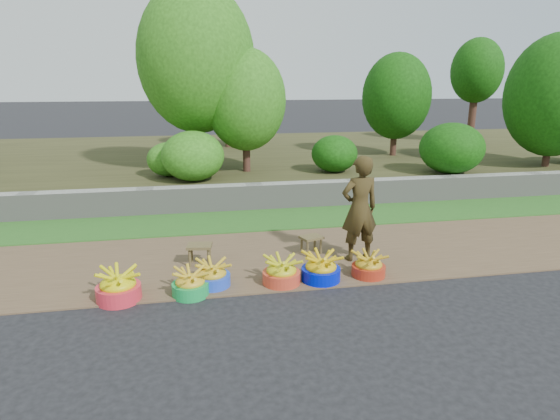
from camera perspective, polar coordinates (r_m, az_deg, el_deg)
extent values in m
plane|color=black|center=(6.19, 1.86, -9.93)|extent=(120.00, 120.00, 0.00)
cube|color=brown|center=(7.31, -0.23, -5.71)|extent=(80.00, 2.50, 0.02)
cube|color=#2C6320|center=(9.18, -2.46, -1.19)|extent=(80.00, 1.50, 0.04)
cube|color=gray|center=(9.93, -3.17, 1.61)|extent=(80.00, 0.35, 0.55)
cube|color=#39391C|center=(14.71, -5.66, 6.04)|extent=(80.00, 10.00, 0.50)
cylinder|color=#3E241B|center=(15.88, -6.42, 9.59)|extent=(0.18, 0.18, 1.07)
ellipsoid|color=#134A0B|center=(15.81, -6.55, 13.69)|extent=(2.00, 2.00, 2.50)
cylinder|color=#3E241B|center=(13.97, 29.87, 6.80)|extent=(0.17, 0.17, 1.06)
ellipsoid|color=#134A0B|center=(13.88, 30.58, 11.93)|extent=(2.44, 2.44, 3.05)
cylinder|color=#3E241B|center=(11.49, -4.12, 7.54)|extent=(0.18, 0.18, 1.14)
ellipsoid|color=#317619|center=(11.38, -4.23, 13.25)|extent=(1.92, 1.92, 2.40)
cylinder|color=#3E241B|center=(11.76, -9.76, 9.21)|extent=(0.24, 0.24, 1.82)
ellipsoid|color=#317619|center=(11.70, -10.16, 17.69)|extent=(2.76, 2.76, 3.45)
cylinder|color=#3E241B|center=(14.37, 13.70, 8.72)|extent=(0.18, 0.18, 1.12)
ellipsoid|color=#134A0B|center=(14.29, 14.01, 13.30)|extent=(1.97, 1.97, 2.46)
cylinder|color=#3E241B|center=(18.16, 22.38, 10.68)|extent=(0.25, 0.25, 1.96)
ellipsoid|color=#134A0B|center=(18.12, 22.89, 15.40)|extent=(1.75, 1.75, 2.19)
ellipsoid|color=#317619|center=(11.19, -13.45, 6.03)|extent=(0.98, 0.98, 0.79)
ellipsoid|color=#134A0B|center=(11.47, 6.65, 6.84)|extent=(1.11, 1.11, 0.89)
ellipsoid|color=#317619|center=(10.53, -10.58, 6.49)|extent=(1.38, 1.38, 1.10)
ellipsoid|color=#134A0B|center=(11.90, 20.20, 7.07)|extent=(1.51, 1.51, 1.20)
cylinder|color=red|center=(6.26, -19.04, -9.53)|extent=(0.55, 0.55, 0.20)
ellipsoid|color=#D2CC0B|center=(6.20, -19.17, -8.24)|extent=(0.48, 0.48, 0.31)
cylinder|color=green|center=(6.17, -10.85, -9.45)|extent=(0.47, 0.47, 0.17)
ellipsoid|color=gold|center=(6.12, -10.91, -8.33)|extent=(0.41, 0.41, 0.27)
cylinder|color=blue|center=(6.36, -8.25, -8.51)|extent=(0.48, 0.48, 0.17)
ellipsoid|color=gold|center=(6.31, -8.30, -7.39)|extent=(0.42, 0.42, 0.28)
cylinder|color=red|center=(6.36, 0.18, -8.28)|extent=(0.51, 0.51, 0.18)
ellipsoid|color=gold|center=(6.31, 0.18, -7.09)|extent=(0.45, 0.45, 0.29)
cylinder|color=#0012D1|center=(6.48, 4.99, -7.84)|extent=(0.53, 0.53, 0.19)
ellipsoid|color=gold|center=(6.42, 5.02, -6.62)|extent=(0.47, 0.47, 0.31)
cylinder|color=#A42916|center=(6.71, 10.72, -7.33)|extent=(0.47, 0.47, 0.17)
ellipsoid|color=#B98F18|center=(6.66, 10.77, -6.28)|extent=(0.41, 0.41, 0.27)
cube|color=brown|center=(6.99, -9.79, -4.34)|extent=(0.39, 0.32, 0.04)
cylinder|color=brown|center=(6.98, -10.94, -5.81)|extent=(0.04, 0.04, 0.27)
cylinder|color=brown|center=(6.94, -8.72, -5.82)|extent=(0.04, 0.04, 0.27)
cylinder|color=brown|center=(7.15, -10.71, -5.26)|extent=(0.04, 0.04, 0.27)
cylinder|color=brown|center=(7.11, -8.54, -5.27)|extent=(0.04, 0.04, 0.27)
cube|color=brown|center=(7.34, 3.84, -3.35)|extent=(0.39, 0.34, 0.04)
cylinder|color=brown|center=(7.26, 3.38, -4.78)|extent=(0.03, 0.03, 0.25)
cylinder|color=brown|center=(7.39, 5.00, -4.43)|extent=(0.03, 0.03, 0.25)
cylinder|color=brown|center=(7.39, 2.65, -4.38)|extent=(0.03, 0.03, 0.25)
cylinder|color=brown|center=(7.52, 4.25, -4.05)|extent=(0.03, 0.03, 0.25)
imported|color=black|center=(7.05, 9.67, 0.16)|extent=(0.62, 0.45, 1.60)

